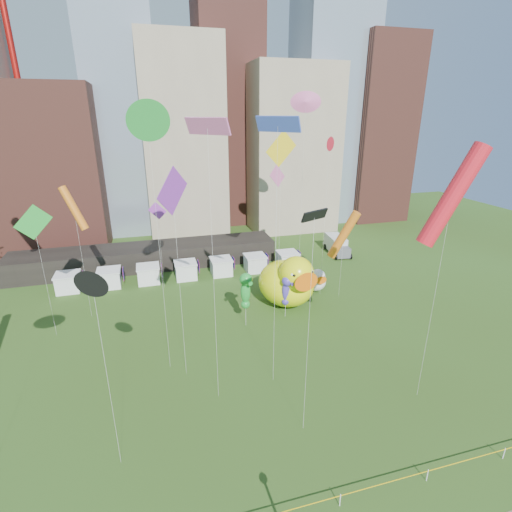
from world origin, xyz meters
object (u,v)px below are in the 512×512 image
object	(u,v)px
big_duck	(288,281)
seahorse_purple	(286,288)
box_truck	(337,245)
small_duck	(314,280)
seahorse_green	(246,288)

from	to	relation	value
big_duck	seahorse_purple	xyz separation A→B (m)	(-1.23, -2.68, 0.45)
big_duck	box_truck	distance (m)	20.70
seahorse_purple	box_truck	distance (m)	23.55
small_duck	seahorse_purple	xyz separation A→B (m)	(-5.92, -5.49, 2.05)
seahorse_green	seahorse_purple	size ratio (longest dim) A/B	1.23
seahorse_purple	seahorse_green	bearing A→B (deg)	166.01
big_duck	small_duck	bearing A→B (deg)	23.09
big_duck	box_truck	xyz separation A→B (m)	(14.10, 15.06, -1.70)
small_duck	seahorse_green	world-z (taller)	seahorse_green
big_duck	seahorse_green	world-z (taller)	big_duck
seahorse_green	box_truck	world-z (taller)	seahorse_green
small_duck	box_truck	distance (m)	15.45
box_truck	small_duck	bearing A→B (deg)	-120.77
small_duck	big_duck	bearing A→B (deg)	-149.85
small_duck	seahorse_purple	distance (m)	8.33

